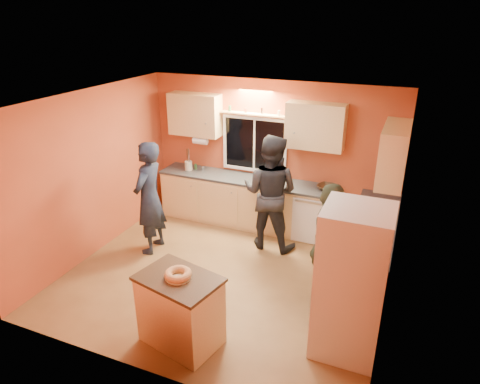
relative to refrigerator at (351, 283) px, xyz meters
The scene contains 14 objects.
ground 2.24m from the refrigerator, 157.06° to the left, with size 4.50×4.50×0.00m, color brown.
room_shell 2.26m from the refrigerator, 145.60° to the left, with size 4.54×4.04×2.61m.
back_counter 3.16m from the refrigerator, 126.89° to the left, with size 4.23×0.62×0.90m.
right_counter 1.38m from the refrigerator, 87.36° to the left, with size 0.62×1.84×0.90m.
refrigerator is the anchor object (origin of this frame).
island 1.97m from the refrigerator, 160.67° to the right, with size 1.04×0.82×0.89m.
bundt_pastry 1.91m from the refrigerator, 160.67° to the right, with size 0.31×0.31×0.09m, color #B77D4B.
person_left 3.47m from the refrigerator, 162.30° to the left, with size 0.67×0.44×1.84m, color black.
person_center 2.50m from the refrigerator, 129.60° to the left, with size 0.93×0.72×1.91m, color black.
person_right 0.72m from the refrigerator, 122.59° to the left, with size 1.04×0.43×1.78m, color #343723.
mixing_bowl 2.64m from the refrigerator, 107.40° to the left, with size 0.33×0.33×0.08m, color black.
utensil_crock 4.20m from the refrigerator, 143.71° to the left, with size 0.14×0.14×0.17m, color beige.
potted_plant 0.69m from the refrigerator, 90.31° to the left, with size 0.27×0.23×0.30m, color gray.
red_box 1.43m from the refrigerator, 90.39° to the left, with size 0.16×0.12×0.07m, color #AC341A.
Camera 1 is at (2.26, -4.89, 3.65)m, focal length 32.00 mm.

